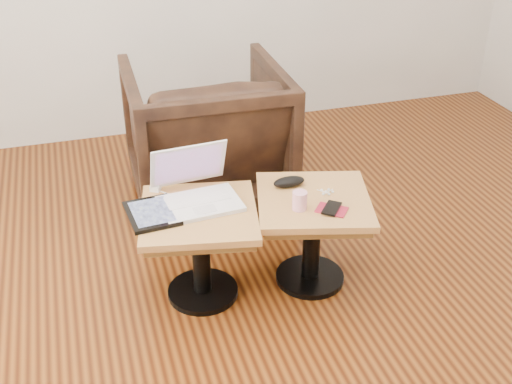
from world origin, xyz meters
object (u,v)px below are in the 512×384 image
object	(u,v)px
side_table_left	(200,233)
side_table_right	(313,219)
armchair	(207,134)
striped_cup	(300,201)
laptop	(196,191)

from	to	relation	value
side_table_left	side_table_right	distance (m)	0.51
side_table_right	armchair	size ratio (longest dim) A/B	0.70
side_table_right	striped_cup	bearing A→B (deg)	-128.80
laptop	striped_cup	size ratio (longest dim) A/B	4.47
side_table_left	striped_cup	xyz separation A→B (m)	(0.41, -0.11, 0.15)
laptop	side_table_right	bearing A→B (deg)	-19.70
laptop	striped_cup	bearing A→B (deg)	-31.19
side_table_right	armchair	distance (m)	0.95
laptop	armchair	distance (m)	0.81
laptop	striped_cup	distance (m)	0.45
striped_cup	laptop	bearing A→B (deg)	153.80
side_table_left	laptop	xyz separation A→B (m)	(0.01, 0.09, 0.16)
side_table_right	laptop	size ratio (longest dim) A/B	1.64
side_table_right	striped_cup	size ratio (longest dim) A/B	7.35
side_table_left	striped_cup	size ratio (longest dim) A/B	7.04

